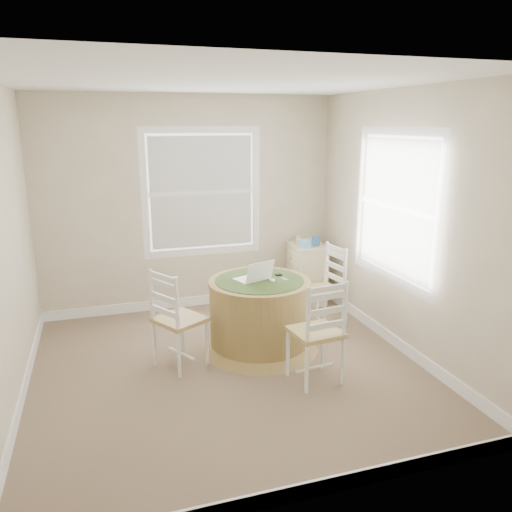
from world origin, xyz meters
name	(u,v)px	position (x,y,z in m)	size (l,w,h in m)	color
room	(239,231)	(0.17, 0.16, 1.30)	(3.64, 3.64, 2.64)	#7E6A50
round_table	(259,311)	(0.43, 0.36, 0.40)	(1.21, 1.21, 0.74)	olive
chair_left	(180,319)	(-0.41, 0.22, 0.47)	(0.42, 0.40, 0.95)	white
chair_near	(316,331)	(0.69, -0.44, 0.47)	(0.42, 0.40, 0.95)	white
chair_right	(321,290)	(1.22, 0.58, 0.47)	(0.42, 0.40, 0.95)	white
laptop	(254,277)	(0.38, 0.38, 0.77)	(0.40, 0.38, 0.23)	white
mouse	(272,280)	(0.54, 0.31, 0.74)	(0.06, 0.09, 0.03)	white
phone	(284,279)	(0.67, 0.31, 0.74)	(0.04, 0.09, 0.02)	#B7BABF
keys	(278,275)	(0.66, 0.44, 0.74)	(0.06, 0.05, 0.03)	black
corner_chest	(306,273)	(1.45, 1.54, 0.38)	(0.45, 0.59, 0.76)	beige
tissue_box	(305,244)	(1.36, 1.39, 0.81)	(0.12, 0.12, 0.10)	#60A9DC
box_yellow	(312,241)	(1.53, 1.57, 0.79)	(0.15, 0.10, 0.06)	gold
box_blue	(316,241)	(1.53, 1.45, 0.82)	(0.08, 0.08, 0.12)	#34609D
cup_cream	(298,239)	(1.38, 1.67, 0.81)	(0.07, 0.07, 0.09)	beige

